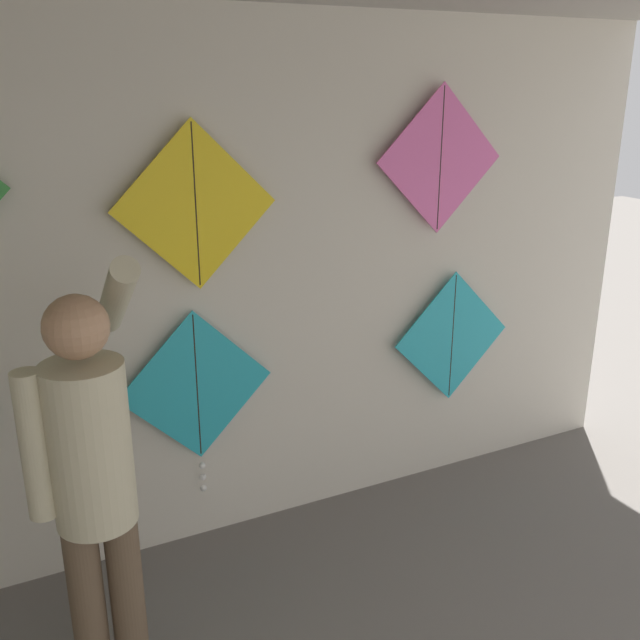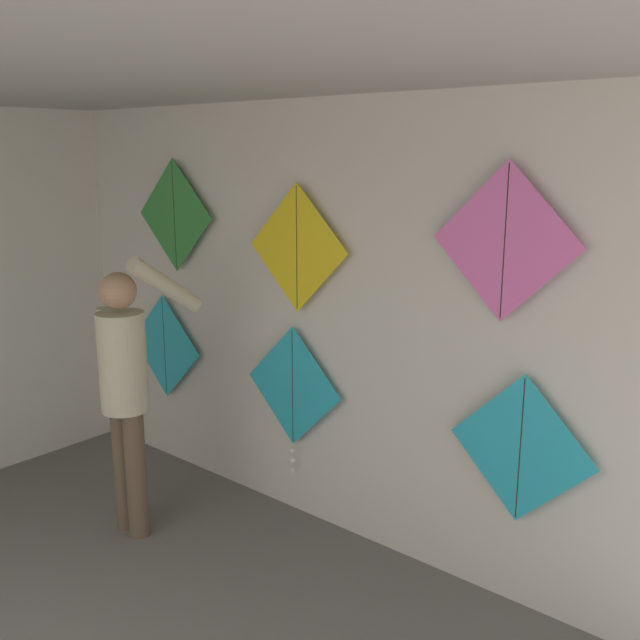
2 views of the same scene
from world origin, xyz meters
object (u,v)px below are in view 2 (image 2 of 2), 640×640
at_px(shopkeeper, 126,380).
at_px(kite_5, 505,242).
at_px(kite_3, 175,215).
at_px(kite_4, 297,248).
at_px(kite_0, 165,346).
at_px(kite_1, 293,390).
at_px(kite_2, 520,449).

relative_size(shopkeeper, kite_5, 2.25).
distance_m(kite_3, kite_4, 1.23).
relative_size(kite_0, kite_3, 1.00).
bearing_deg(kite_1, kite_0, 179.98).
xyz_separation_m(shopkeeper, kite_1, (0.66, 0.86, -0.14)).
bearing_deg(kite_3, kite_0, 180.00).
bearing_deg(kite_5, kite_4, 180.00).
bearing_deg(kite_4, kite_1, -179.43).
height_order(kite_1, kite_4, kite_4).
xyz_separation_m(shopkeeper, kite_2, (2.29, 0.86, -0.11)).
bearing_deg(kite_0, kite_1, -0.02).
height_order(kite_1, kite_3, kite_3).
relative_size(kite_2, kite_5, 1.00).
bearing_deg(kite_0, kite_5, 0.00).
xyz_separation_m(shopkeeper, kite_4, (0.71, 0.86, 0.82)).
bearing_deg(kite_4, kite_2, 0.00).
height_order(shopkeeper, kite_5, kite_5).
bearing_deg(kite_2, kite_0, 180.00).
bearing_deg(kite_2, kite_5, 180.00).
xyz_separation_m(kite_2, kite_4, (-1.58, 0.00, 0.93)).
xyz_separation_m(kite_1, kite_5, (1.47, 0.00, 1.12)).
height_order(kite_3, kite_4, kite_3).
bearing_deg(kite_3, kite_1, -0.02).
distance_m(kite_1, kite_3, 1.61).
bearing_deg(kite_2, kite_3, 180.00).
distance_m(shopkeeper, kite_2, 2.45).
relative_size(kite_3, kite_5, 1.00).
relative_size(shopkeeper, kite_1, 1.80).
distance_m(kite_0, kite_4, 1.69).
relative_size(kite_3, kite_4, 1.00).
bearing_deg(kite_1, kite_2, 0.02).
distance_m(kite_4, kite_5, 1.43).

